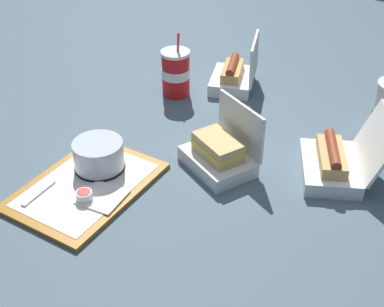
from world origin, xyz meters
The scene contains 10 objects.
ground_plane centered at (0.00, 0.00, 0.00)m, with size 3.20×3.20×0.00m, color #4C6070.
food_tray centered at (-0.21, 0.19, 0.01)m, with size 0.40×0.30×0.01m.
cake_container centered at (-0.13, 0.22, 0.05)m, with size 0.13×0.13×0.08m.
ketchup_cup centered at (-0.25, 0.15, 0.03)m, with size 0.04×0.04×0.02m.
napkin_stack centered at (-0.22, 0.12, 0.02)m, with size 0.10×0.10×0.00m, color white.
plastic_fork centered at (-0.30, 0.26, 0.02)m, with size 0.11×0.01×0.01m, color white.
clamshell_hotdog_center centered at (0.48, 0.21, 0.04)m, with size 0.23×0.21×0.17m.
clamshell_sandwich_front centered at (0.07, -0.02, 0.04)m, with size 0.20×0.22×0.17m.
clamshell_hotdog_right centered at (0.23, -0.27, 0.04)m, with size 0.28×0.28×0.18m.
soda_cup_right centered at (0.32, 0.33, 0.08)m, with size 0.09×0.09×0.21m.
Camera 1 is at (-0.88, -0.66, 0.84)m, focal length 50.00 mm.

